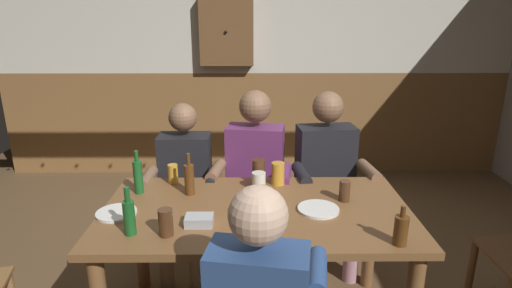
{
  "coord_description": "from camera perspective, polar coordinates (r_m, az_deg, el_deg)",
  "views": [
    {
      "loc": [
        -0.02,
        -2.18,
        1.78
      ],
      "look_at": [
        0.0,
        0.01,
        1.09
      ],
      "focal_mm": 29.34,
      "sensor_mm": 36.0,
      "label": 1
    }
  ],
  "objects": [
    {
      "name": "bottle_0",
      "position": [
        2.55,
        -15.78,
        -4.23
      ],
      "size": [
        0.05,
        0.05,
        0.26
      ],
      "color": "#195923",
      "rests_on": "dining_table"
    },
    {
      "name": "back_wall_upper",
      "position": [
        4.63,
        -0.27,
        19.07
      ],
      "size": [
        5.58,
        0.12,
        1.51
      ],
      "primitive_type": "cube",
      "color": "beige"
    },
    {
      "name": "plate_0",
      "position": [
        2.36,
        -18.49,
        -8.9
      ],
      "size": [
        0.21,
        0.21,
        0.01
      ],
      "primitive_type": "cylinder",
      "color": "white",
      "rests_on": "dining_table"
    },
    {
      "name": "table_candle",
      "position": [
        2.21,
        -2.12,
        -8.86
      ],
      "size": [
        0.04,
        0.04,
        0.08
      ],
      "primitive_type": "cylinder",
      "color": "#F9E08C",
      "rests_on": "dining_table"
    },
    {
      "name": "pint_glass_2",
      "position": [
        2.31,
        0.88,
        -7.16
      ],
      "size": [
        0.06,
        0.06,
        0.12
      ],
      "primitive_type": "cylinder",
      "color": "gold",
      "rests_on": "dining_table"
    },
    {
      "name": "person_2",
      "position": [
        3.0,
        9.72,
        -3.93
      ],
      "size": [
        0.57,
        0.54,
        1.27
      ],
      "rotation": [
        0.0,
        0.0,
        3.26
      ],
      "color": "black",
      "rests_on": "ground_plane"
    },
    {
      "name": "pint_glass_4",
      "position": [
        2.66,
        -11.24,
        -4.01
      ],
      "size": [
        0.06,
        0.06,
        0.12
      ],
      "primitive_type": "cylinder",
      "color": "gold",
      "rests_on": "dining_table"
    },
    {
      "name": "pint_glass_1",
      "position": [
        2.59,
        3.01,
        -4.04
      ],
      "size": [
        0.08,
        0.08,
        0.14
      ],
      "primitive_type": "cylinder",
      "color": "gold",
      "rests_on": "dining_table"
    },
    {
      "name": "wall_dart_cabinet",
      "position": [
        4.51,
        -4.05,
        15.08
      ],
      "size": [
        0.56,
        0.15,
        0.7
      ],
      "color": "brown"
    },
    {
      "name": "bottle_2",
      "position": [
        2.47,
        -9.08,
        -4.7
      ],
      "size": [
        0.06,
        0.06,
        0.25
      ],
      "color": "#593314",
      "rests_on": "dining_table"
    },
    {
      "name": "condiment_caddy",
      "position": [
        2.15,
        -7.75,
        -10.29
      ],
      "size": [
        0.14,
        0.1,
        0.05
      ],
      "primitive_type": "cube",
      "color": "#B2B7BC",
      "rests_on": "dining_table"
    },
    {
      "name": "back_wall_wainscot",
      "position": [
        4.78,
        -0.25,
        2.88
      ],
      "size": [
        5.58,
        0.12,
        1.15
      ],
      "primitive_type": "cube",
      "color": "brown",
      "rests_on": "ground_plane"
    },
    {
      "name": "pint_glass_6",
      "position": [
        2.42,
        11.98,
        -6.27
      ],
      "size": [
        0.06,
        0.06,
        0.12
      ],
      "primitive_type": "cylinder",
      "color": "#4C2D19",
      "rests_on": "dining_table"
    },
    {
      "name": "dining_table",
      "position": [
        2.35,
        0.03,
        -11.16
      ],
      "size": [
        1.67,
        0.9,
        0.76
      ],
      "color": "brown",
      "rests_on": "ground_plane"
    },
    {
      "name": "plate_1",
      "position": [
        2.31,
        8.5,
        -8.79
      ],
      "size": [
        0.22,
        0.22,
        0.01
      ],
      "primitive_type": "cylinder",
      "color": "white",
      "rests_on": "dining_table"
    },
    {
      "name": "bottle_1",
      "position": [
        2.11,
        -16.91,
        -9.37
      ],
      "size": [
        0.06,
        0.06,
        0.24
      ],
      "color": "#195923",
      "rests_on": "dining_table"
    },
    {
      "name": "person_1",
      "position": [
        2.95,
        -0.29,
        -3.86
      ],
      "size": [
        0.57,
        0.56,
        1.27
      ],
      "rotation": [
        0.0,
        0.0,
        2.99
      ],
      "color": "#6B2D66",
      "rests_on": "ground_plane"
    },
    {
      "name": "bottle_3",
      "position": [
        2.05,
        19.15,
        -10.99
      ],
      "size": [
        0.07,
        0.07,
        0.19
      ],
      "color": "#593314",
      "rests_on": "dining_table"
    },
    {
      "name": "pint_glass_0",
      "position": [
        2.6,
        0.35,
        -3.77
      ],
      "size": [
        0.08,
        0.08,
        0.15
      ],
      "primitive_type": "cylinder",
      "color": "#4C2D19",
      "rests_on": "dining_table"
    },
    {
      "name": "pint_glass_5",
      "position": [
        2.07,
        -12.2,
        -10.4
      ],
      "size": [
        0.07,
        0.07,
        0.14
      ],
      "primitive_type": "cylinder",
      "color": "#4C2D19",
      "rests_on": "dining_table"
    },
    {
      "name": "pint_glass_3",
      "position": [
        2.52,
        0.37,
        -5.07
      ],
      "size": [
        0.08,
        0.08,
        0.11
      ],
      "primitive_type": "cylinder",
      "color": "white",
      "rests_on": "dining_table"
    },
    {
      "name": "person_0",
      "position": [
        3.0,
        -9.76,
        -4.97
      ],
      "size": [
        0.5,
        0.53,
        1.19
      ],
      "rotation": [
        0.0,
        0.0,
        3.15
      ],
      "color": "black",
      "rests_on": "ground_plane"
    }
  ]
}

